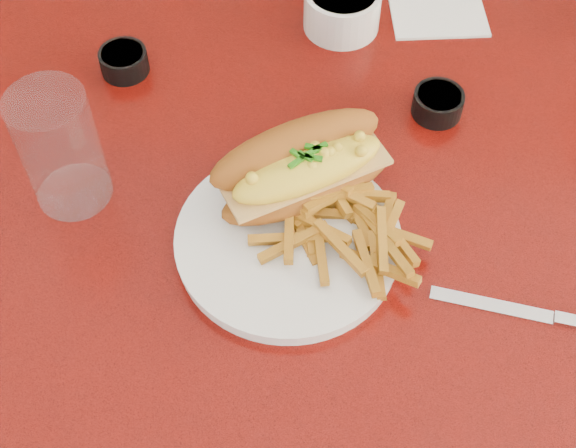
# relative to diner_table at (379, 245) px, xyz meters

# --- Properties ---
(ground) EXTENTS (8.00, 8.00, 0.00)m
(ground) POSITION_rel_diner_table_xyz_m (0.00, 0.00, -0.61)
(ground) COLOR beige
(ground) RESTS_ON ground
(diner_table) EXTENTS (1.23, 0.83, 0.77)m
(diner_table) POSITION_rel_diner_table_xyz_m (0.00, 0.00, 0.00)
(diner_table) COLOR #B5140B
(diner_table) RESTS_ON ground
(booth_bench_far) EXTENTS (1.20, 0.51, 0.90)m
(booth_bench_far) POSITION_rel_diner_table_xyz_m (0.00, 0.81, -0.32)
(booth_bench_far) COLOR #9F0A11
(booth_bench_far) RESTS_ON ground
(dinner_plate) EXTENTS (0.25, 0.25, 0.02)m
(dinner_plate) POSITION_rel_diner_table_xyz_m (-0.10, -0.12, 0.17)
(dinner_plate) COLOR white
(dinner_plate) RESTS_ON diner_table
(mac_hoagie) EXTENTS (0.21, 0.19, 0.09)m
(mac_hoagie) POSITION_rel_diner_table_xyz_m (-0.09, -0.06, 0.21)
(mac_hoagie) COLOR #995318
(mac_hoagie) RESTS_ON dinner_plate
(fries_pile) EXTENTS (0.15, 0.14, 0.04)m
(fries_pile) POSITION_rel_diner_table_xyz_m (-0.05, -0.10, 0.19)
(fries_pile) COLOR #C58521
(fries_pile) RESTS_ON dinner_plate
(fork) EXTENTS (0.02, 0.14, 0.00)m
(fork) POSITION_rel_diner_table_xyz_m (-0.06, -0.09, 0.18)
(fork) COLOR #B8B7BC
(fork) RESTS_ON dinner_plate
(gravy_ramekin) EXTENTS (0.12, 0.12, 0.05)m
(gravy_ramekin) POSITION_rel_diner_table_xyz_m (-0.08, 0.22, 0.19)
(gravy_ramekin) COLOR white
(gravy_ramekin) RESTS_ON diner_table
(sauce_cup_left) EXTENTS (0.07, 0.07, 0.03)m
(sauce_cup_left) POSITION_rel_diner_table_xyz_m (-0.33, 0.11, 0.18)
(sauce_cup_left) COLOR black
(sauce_cup_left) RESTS_ON diner_table
(sauce_cup_right) EXTENTS (0.07, 0.07, 0.03)m
(sauce_cup_right) POSITION_rel_diner_table_xyz_m (0.05, 0.09, 0.18)
(sauce_cup_right) COLOR black
(sauce_cup_right) RESTS_ON diner_table
(water_tumbler) EXTENTS (0.09, 0.09, 0.14)m
(water_tumbler) POSITION_rel_diner_table_xyz_m (-0.34, -0.08, 0.23)
(water_tumbler) COLOR silver
(water_tumbler) RESTS_ON diner_table
(knife) EXTENTS (0.19, 0.04, 0.01)m
(knife) POSITION_rel_diner_table_xyz_m (0.16, -0.17, 0.16)
(knife) COLOR #B8B7BC
(knife) RESTS_ON diner_table
(paper_napkin) EXTENTS (0.14, 0.14, 0.00)m
(paper_napkin) POSITION_rel_diner_table_xyz_m (0.04, 0.27, 0.16)
(paper_napkin) COLOR white
(paper_napkin) RESTS_ON diner_table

